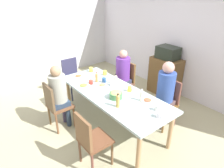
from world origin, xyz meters
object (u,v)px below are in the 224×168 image
(chair_3, at_px, (125,80))
(bottle_3, at_px, (97,77))
(plate_0, at_px, (78,76))
(bottle_2, at_px, (118,101))
(bottle_1, at_px, (116,79))
(microwave, at_px, (168,53))
(dining_table, at_px, (112,95))
(plate_3, at_px, (103,85))
(chair_4, at_px, (167,100))
(cup_2, at_px, (91,70))
(chair_0, at_px, (72,75))
(plate_2, at_px, (84,86))
(bottle_0, at_px, (142,95))
(person_3, at_px, (122,72))
(side_cabinet, at_px, (165,76))
(chair_1, at_px, (90,139))
(cup_7, at_px, (105,73))
(chair_2, at_px, (56,104))
(cup_0, at_px, (130,89))
(person_2, at_px, (59,92))
(cup_1, at_px, (157,108))
(plate_1, at_px, (148,101))
(cup_6, at_px, (91,82))
(cup_4, at_px, (104,80))
(cup_5, at_px, (112,83))
(bowl_0, at_px, (116,95))
(cup_3, at_px, (159,115))

(chair_3, xyz_separation_m, bottle_3, (0.07, -0.82, 0.31))
(plate_0, height_order, bottle_2, bottle_2)
(bottle_1, distance_m, bottle_2, 0.82)
(microwave, bearing_deg, dining_table, -82.74)
(dining_table, relative_size, microwave, 4.79)
(bottle_3, bearing_deg, plate_3, -2.77)
(microwave, bearing_deg, chair_4, -50.54)
(cup_2, bearing_deg, chair_0, -159.12)
(plate_2, distance_m, bottle_0, 1.13)
(person_3, height_order, side_cabinet, person_3)
(dining_table, distance_m, chair_4, 1.02)
(chair_1, xyz_separation_m, cup_7, (-1.25, 1.17, 0.26))
(bottle_1, xyz_separation_m, microwave, (-0.02, 1.56, 0.22))
(chair_2, xyz_separation_m, cup_0, (0.76, 1.08, 0.27))
(person_2, distance_m, cup_1, 1.72)
(person_2, distance_m, plate_1, 1.55)
(cup_7, xyz_separation_m, microwave, (0.44, 1.47, 0.26))
(cup_6, height_order, side_cabinet, side_cabinet)
(bottle_3, bearing_deg, chair_3, 95.21)
(cup_4, bearing_deg, plate_0, -154.16)
(person_2, xyz_separation_m, chair_4, (1.15, 1.57, -0.21))
(cup_2, xyz_separation_m, cup_5, (0.81, -0.05, -0.00))
(bowl_0, xyz_separation_m, bottle_0, (0.32, 0.27, 0.04))
(person_2, xyz_separation_m, plate_1, (1.19, 0.99, 0.02))
(cup_5, bearing_deg, bottle_2, -31.44)
(cup_7, bearing_deg, cup_0, -5.67)
(chair_0, distance_m, cup_2, 0.63)
(dining_table, distance_m, chair_0, 1.54)
(chair_3, height_order, cup_6, chair_3)
(chair_3, height_order, cup_0, chair_3)
(bottle_3, bearing_deg, chair_4, 37.32)
(cup_7, relative_size, bottle_1, 0.62)
(cup_5, bearing_deg, cup_7, 159.07)
(cup_3, distance_m, bottle_3, 1.52)
(plate_0, bearing_deg, plate_1, 14.54)
(chair_1, xyz_separation_m, chair_4, (0.00, 1.66, 0.00))
(person_3, height_order, cup_0, person_3)
(chair_0, relative_size, bottle_1, 4.66)
(cup_3, bearing_deg, chair_1, -116.65)
(plate_2, xyz_separation_m, bottle_2, (0.93, 0.06, 0.09))
(chair_0, distance_m, chair_4, 2.26)
(bottle_3, bearing_deg, cup_1, 6.27)
(cup_6, bearing_deg, cup_5, 42.36)
(plate_0, relative_size, bottle_3, 1.06)
(plate_3, relative_size, cup_4, 1.84)
(dining_table, bearing_deg, microwave, 97.26)
(person_2, xyz_separation_m, cup_3, (1.59, 0.79, 0.04))
(plate_2, xyz_separation_m, plate_3, (0.20, 0.29, 0.00))
(chair_2, distance_m, chair_4, 2.02)
(plate_1, bearing_deg, plate_2, -153.92)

